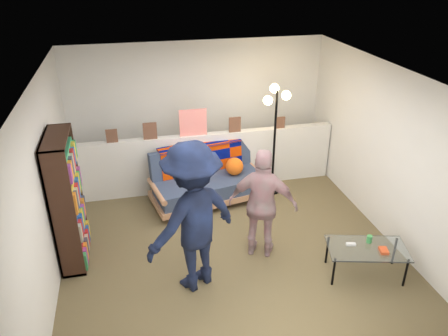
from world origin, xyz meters
name	(u,v)px	position (x,y,z in m)	size (l,w,h in m)	color
ground	(230,247)	(0.00, 0.00, 0.00)	(5.00, 5.00, 0.00)	brown
room_shell	(223,124)	(0.00, 0.47, 1.67)	(4.60, 5.05, 2.45)	silver
half_wall_ledge	(206,161)	(0.00, 1.80, 0.50)	(4.45, 0.15, 1.00)	silver
ledge_decor	(192,125)	(-0.23, 1.78, 1.18)	(2.97, 0.02, 0.45)	brown
futon_sofa	(208,179)	(-0.04, 1.38, 0.37)	(1.97, 1.20, 0.79)	tan
bookshelf	(67,205)	(-2.08, 0.27, 0.82)	(0.29, 0.88, 1.76)	black
coffee_table	(368,249)	(1.54, -0.92, 0.38)	(1.08, 0.76, 0.51)	black
floor_lamp	(275,118)	(1.08, 1.43, 1.32)	(0.43, 0.35, 1.86)	black
person_left	(193,218)	(-0.60, -0.58, 0.95)	(1.22, 0.70, 1.89)	black
person_right	(263,204)	(0.38, -0.20, 0.77)	(0.90, 0.38, 1.54)	pink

